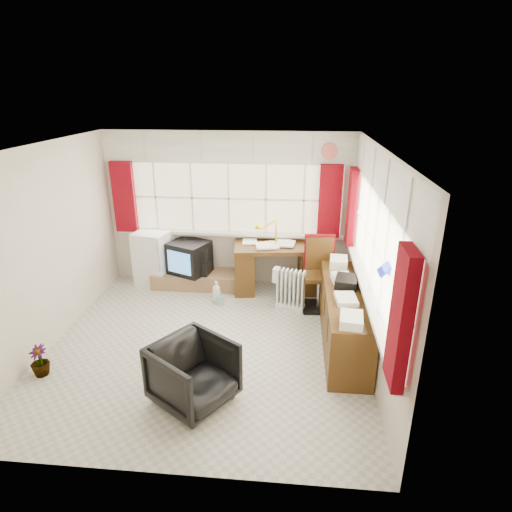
{
  "coord_description": "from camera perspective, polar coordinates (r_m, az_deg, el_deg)",
  "views": [
    {
      "loc": [
        1.06,
        -4.66,
        3.11
      ],
      "look_at": [
        0.57,
        0.55,
        1.04
      ],
      "focal_mm": 30.0,
      "sensor_mm": 36.0,
      "label": 1
    }
  ],
  "objects": [
    {
      "name": "spray_bottle_a",
      "position": [
        6.67,
        -5.32,
        -4.71
      ],
      "size": [
        0.18,
        0.18,
        0.33
      ],
      "primitive_type": "imported",
      "rotation": [
        0.0,
        0.0,
        0.65
      ],
      "color": "white",
      "rests_on": "ground"
    },
    {
      "name": "overhead_cabinets",
      "position": [
        5.7,
        4.6,
        12.84
      ],
      "size": [
        3.98,
        3.98,
        0.48
      ],
      "color": "white",
      "rests_on": "room_walls"
    },
    {
      "name": "tv_bench",
      "position": [
        7.22,
        -8.04,
        -3.06
      ],
      "size": [
        1.4,
        0.5,
        0.25
      ],
      "primitive_type": "cube",
      "color": "#996E4C",
      "rests_on": "ground"
    },
    {
      "name": "room_walls",
      "position": [
        5.04,
        -7.09,
        2.78
      ],
      "size": [
        4.0,
        4.0,
        4.0
      ],
      "color": "beige",
      "rests_on": "ground"
    },
    {
      "name": "curtains",
      "position": [
        5.82,
        3.82,
        5.02
      ],
      "size": [
        3.83,
        3.83,
        1.15
      ],
      "color": "maroon",
      "rests_on": "room_walls"
    },
    {
      "name": "mini_fridge",
      "position": [
        7.35,
        -13.4,
        -0.19
      ],
      "size": [
        0.64,
        0.65,
        0.91
      ],
      "color": "white",
      "rests_on": "ground"
    },
    {
      "name": "spray_bottle_b",
      "position": [
        6.59,
        -4.82,
        -5.66
      ],
      "size": [
        0.12,
        0.12,
        0.21
      ],
      "primitive_type": "imported",
      "rotation": [
        0.0,
        0.0,
        -0.38
      ],
      "color": "#80BFB7",
      "rests_on": "ground"
    },
    {
      "name": "crt_tv",
      "position": [
        7.09,
        -8.88,
        -0.18
      ],
      "size": [
        0.74,
        0.72,
        0.53
      ],
      "color": "black",
      "rests_on": "tv_bench"
    },
    {
      "name": "desk_lamp",
      "position": [
        6.63,
        2.69,
        3.79
      ],
      "size": [
        0.18,
        0.17,
        0.44
      ],
      "color": "#DEDA09",
      "rests_on": "desk"
    },
    {
      "name": "ground",
      "position": [
        5.7,
        -6.39,
        -11.65
      ],
      "size": [
        4.0,
        4.0,
        0.0
      ],
      "primitive_type": "plane",
      "color": "beige",
      "rests_on": "ground"
    },
    {
      "name": "hifi_stack",
      "position": [
        7.13,
        -8.47,
        -0.51
      ],
      "size": [
        0.64,
        0.44,
        0.43
      ],
      "color": "black",
      "rests_on": "tv_bench"
    },
    {
      "name": "file_tray",
      "position": [
        5.56,
        11.97,
        -3.36
      ],
      "size": [
        0.33,
        0.39,
        0.11
      ],
      "primitive_type": "cube",
      "rotation": [
        0.0,
        0.0,
        -0.2
      ],
      "color": "black",
      "rests_on": "credenza"
    },
    {
      "name": "flower_vase",
      "position": [
        5.63,
        -26.91,
        -12.35
      ],
      "size": [
        0.25,
        0.25,
        0.38
      ],
      "primitive_type": "imported",
      "rotation": [
        0.0,
        0.0,
        -0.18
      ],
      "color": "black",
      "rests_on": "ground"
    },
    {
      "name": "desk",
      "position": [
        6.91,
        2.81,
        -1.23
      ],
      "size": [
        1.42,
        0.81,
        0.82
      ],
      "color": "#523113",
      "rests_on": "ground"
    },
    {
      "name": "credenza",
      "position": [
        5.6,
        11.63,
        -7.92
      ],
      "size": [
        0.5,
        2.0,
        0.85
      ],
      "color": "#523113",
      "rests_on": "ground"
    },
    {
      "name": "radiator",
      "position": [
        6.39,
        4.62,
        -5.0
      ],
      "size": [
        0.45,
        0.28,
        0.64
      ],
      "color": "white",
      "rests_on": "ground"
    },
    {
      "name": "window_right",
      "position": [
        5.21,
        14.64,
        -3.72
      ],
      "size": [
        0.12,
        3.7,
        3.6
      ],
      "color": "#F2E6BF",
      "rests_on": "room_walls"
    },
    {
      "name": "window_back",
      "position": [
        7.03,
        -3.6,
        3.59
      ],
      "size": [
        3.7,
        0.12,
        3.6
      ],
      "color": "#F2E6BF",
      "rests_on": "room_walls"
    },
    {
      "name": "task_chair",
      "position": [
        6.43,
        8.4,
        -1.8
      ],
      "size": [
        0.48,
        0.51,
        1.1
      ],
      "color": "black",
      "rests_on": "ground"
    },
    {
      "name": "office_chair",
      "position": [
        4.64,
        -8.34,
        -15.24
      ],
      "size": [
        1.04,
        1.04,
        0.69
      ],
      "primitive_type": "imported",
      "rotation": [
        0.0,
        0.0,
        0.96
      ],
      "color": "black",
      "rests_on": "ground"
    }
  ]
}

